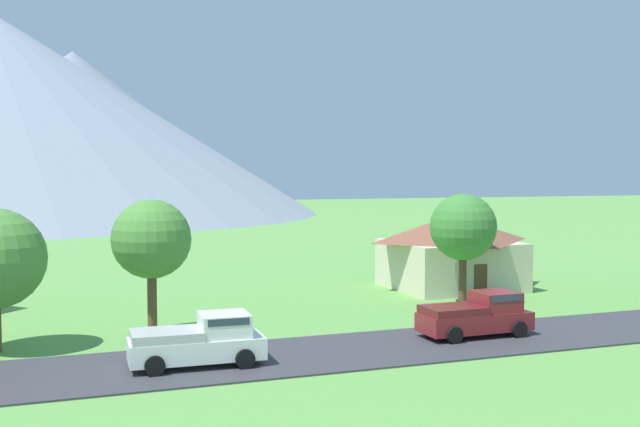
{
  "coord_description": "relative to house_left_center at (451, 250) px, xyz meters",
  "views": [
    {
      "loc": [
        -9.92,
        -2.2,
        7.58
      ],
      "look_at": [
        -1.3,
        21.44,
        6.21
      ],
      "focal_mm": 41.53,
      "sensor_mm": 36.0,
      "label": 1
    }
  ],
  "objects": [
    {
      "name": "road_strip",
      "position": [
        -14.8,
        -13.83,
        -2.46
      ],
      "size": [
        160.0,
        6.19,
        0.08
      ],
      "primitive_type": "cube",
      "color": "#38383D",
      "rests_on": "ground"
    },
    {
      "name": "mountain_central_ridge",
      "position": [
        -20.12,
        112.79,
        13.37
      ],
      "size": [
        81.2,
        81.2,
        31.73
      ],
      "primitive_type": "cone",
      "color": "gray",
      "rests_on": "ground"
    },
    {
      "name": "house_left_center",
      "position": [
        0.0,
        0.0,
        0.0
      ],
      "size": [
        8.29,
        7.78,
        4.82
      ],
      "color": "beige",
      "rests_on": "ground"
    },
    {
      "name": "tree_left_of_center",
      "position": [
        -2.59,
        -5.81,
        1.98
      ],
      "size": [
        3.82,
        3.82,
        6.42
      ],
      "color": "#4C3823",
      "rests_on": "ground"
    },
    {
      "name": "tree_right_of_center",
      "position": [
        -20.37,
        -7.89,
        2.01
      ],
      "size": [
        3.68,
        3.68,
        6.38
      ],
      "color": "brown",
      "rests_on": "ground"
    },
    {
      "name": "pickup_truck_white_west_side",
      "position": [
        -19.33,
        -14.17,
        -1.44
      ],
      "size": [
        5.27,
        2.48,
        1.99
      ],
      "color": "white",
      "rests_on": "road_strip"
    },
    {
      "name": "pickup_truck_maroon_east_side",
      "position": [
        -6.29,
        -13.29,
        -1.44
      ],
      "size": [
        5.24,
        2.4,
        1.99
      ],
      "color": "maroon",
      "rests_on": "road_strip"
    }
  ]
}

